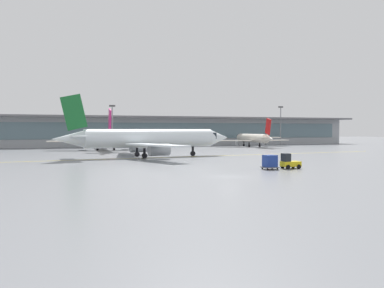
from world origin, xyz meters
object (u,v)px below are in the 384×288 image
object	(u,v)px
apron_light_mast_1	(112,124)
apron_light_mast_2	(281,124)
gate_airplane_1	(105,138)
taxiing_regional_jet	(149,139)
cargo_dolly_lead	(270,162)
gate_airplane_2	(253,138)
baggage_tug	(289,162)

from	to	relation	value
apron_light_mast_1	apron_light_mast_2	world-z (taller)	apron_light_mast_2
gate_airplane_1	taxiing_regional_jet	world-z (taller)	taxiing_regional_jet
taxiing_regional_jet	cargo_dolly_lead	bearing A→B (deg)	-76.05
gate_airplane_2	taxiing_regional_jet	world-z (taller)	taxiing_regional_jet
taxiing_regional_jet	apron_light_mast_2	xyz separation A→B (m)	(58.59, 47.44, 3.88)
gate_airplane_1	gate_airplane_2	world-z (taller)	gate_airplane_1
gate_airplane_1	baggage_tug	distance (m)	62.25
cargo_dolly_lead	apron_light_mast_2	distance (m)	90.76
taxiing_regional_jet	apron_light_mast_2	distance (m)	75.49
gate_airplane_1	apron_light_mast_1	world-z (taller)	apron_light_mast_1
apron_light_mast_1	taxiing_regional_jet	bearing A→B (deg)	-89.39
taxiing_regional_jet	cargo_dolly_lead	xyz separation A→B (m)	(9.93, -28.90, -2.48)
gate_airplane_2	baggage_tug	distance (m)	70.22
baggage_tug	apron_light_mast_1	xyz separation A→B (m)	(-13.40, 74.00, 6.09)
baggage_tug	apron_light_mast_2	distance (m)	89.23
taxiing_regional_jet	apron_light_mast_2	bearing A→B (deg)	33.99
gate_airplane_1	apron_light_mast_2	size ratio (longest dim) A/B	2.32
cargo_dolly_lead	gate_airplane_2	bearing A→B (deg)	64.70
gate_airplane_1	apron_light_mast_2	world-z (taller)	apron_light_mast_2
baggage_tug	apron_light_mast_2	xyz separation A→B (m)	(45.67, 76.38, 6.53)
gate_airplane_2	apron_light_mast_1	xyz separation A→B (m)	(-41.72, 9.78, 4.39)
gate_airplane_2	cargo_dolly_lead	xyz separation A→B (m)	(-31.31, -64.19, -1.54)
gate_airplane_1	taxiing_regional_jet	xyz separation A→B (m)	(4.42, -30.80, 0.43)
baggage_tug	taxiing_regional_jet	bearing A→B (deg)	114.77
gate_airplane_1	gate_airplane_2	distance (m)	45.88
gate_airplane_2	taxiing_regional_jet	xyz separation A→B (m)	(-41.24, -35.29, 0.94)
gate_airplane_1	taxiing_regional_jet	bearing A→B (deg)	-169.74
gate_airplane_2	apron_light_mast_2	distance (m)	21.72
taxiing_regional_jet	baggage_tug	world-z (taller)	taxiing_regional_jet
gate_airplane_1	taxiing_regional_jet	size ratio (longest dim) A/B	0.88
gate_airplane_1	gate_airplane_2	bearing A→B (deg)	-82.28
taxiing_regional_jet	cargo_dolly_lead	world-z (taller)	taxiing_regional_jet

